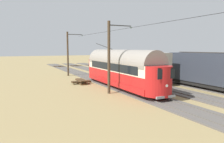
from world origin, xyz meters
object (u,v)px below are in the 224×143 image
(boxcar_adjacent, at_px, (136,65))
(catenary_pole_mid_near, at_px, (110,56))
(boxcar_far_siding, at_px, (215,70))
(vintage_streetcar, at_px, (121,68))
(catenary_pole_foreground, at_px, (68,53))
(spare_tie_stack, at_px, (81,82))

(boxcar_adjacent, bearing_deg, catenary_pole_mid_near, 40.55)
(boxcar_far_siding, xyz_separation_m, catenary_pole_mid_near, (10.78, -3.48, 1.53))
(boxcar_far_siding, height_order, catenary_pole_mid_near, catenary_pole_mid_near)
(boxcar_adjacent, distance_m, boxcar_far_siding, 10.04)
(vintage_streetcar, relative_size, catenary_pole_foreground, 2.20)
(vintage_streetcar, xyz_separation_m, spare_tie_stack, (3.10, -4.67, -1.98))
(boxcar_adjacent, relative_size, spare_tie_stack, 4.63)
(boxcar_far_siding, distance_m, catenary_pole_mid_near, 11.43)
(boxcar_adjacent, relative_size, catenary_pole_mid_near, 1.57)
(catenary_pole_mid_near, bearing_deg, vintage_streetcar, -138.23)
(boxcar_adjacent, bearing_deg, spare_tie_stack, -9.16)
(boxcar_far_siding, bearing_deg, spare_tie_stack, -41.91)
(spare_tie_stack, bearing_deg, boxcar_far_siding, 138.09)
(boxcar_adjacent, bearing_deg, boxcar_far_siding, 114.63)
(boxcar_adjacent, relative_size, boxcar_far_siding, 0.99)
(boxcar_adjacent, bearing_deg, catenary_pole_foreground, -56.07)
(boxcar_adjacent, xyz_separation_m, catenary_pole_mid_near, (6.59, 5.64, 1.53))
(catenary_pole_foreground, height_order, catenary_pole_mid_near, same)
(catenary_pole_foreground, bearing_deg, spare_tie_stack, 85.38)
(boxcar_far_siding, relative_size, catenary_pole_mid_near, 1.59)
(catenary_pole_foreground, relative_size, catenary_pole_mid_near, 1.00)
(vintage_streetcar, relative_size, catenary_pole_mid_near, 2.20)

